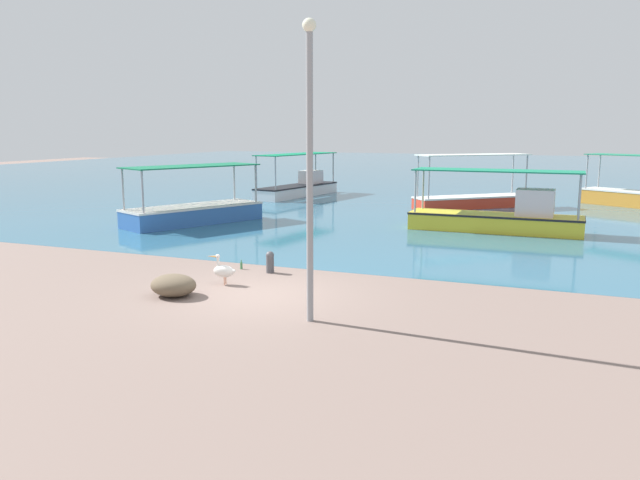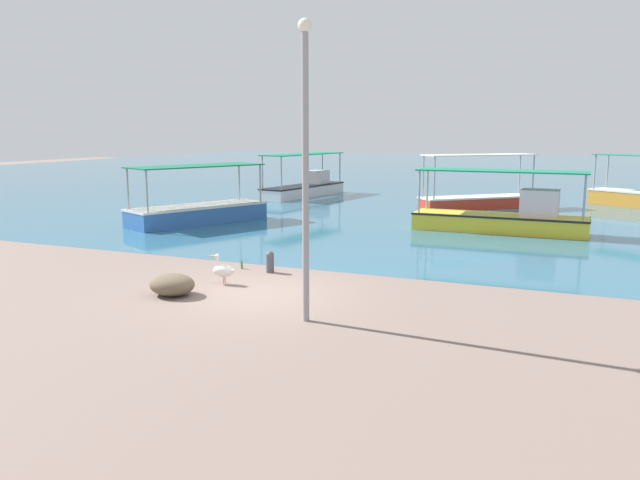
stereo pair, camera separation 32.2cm
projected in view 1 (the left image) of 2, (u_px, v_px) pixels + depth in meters
name	position (u px, v px, depth m)	size (l,w,h in m)	color
ground	(259.00, 294.00, 15.25)	(120.00, 120.00, 0.00)	#7D685F
harbor_water	(492.00, 172.00, 59.13)	(110.00, 90.00, 0.00)	#316782
fishing_boat_outer	(639.00, 194.00, 32.39)	(5.47, 4.17, 2.70)	orange
fishing_boat_near_right	(501.00, 216.00, 24.52)	(6.65, 1.75, 2.42)	gold
fishing_boat_far_left	(299.00, 186.00, 37.96)	(2.75, 7.11, 2.56)	silver
fishing_boat_center	(194.00, 211.00, 26.74)	(4.22, 6.33, 2.48)	#3264B0
fishing_boat_near_left	(472.00, 198.00, 32.18)	(5.67, 5.16, 2.74)	red
pelican	(224.00, 271.00, 16.12)	(0.81, 0.35, 0.80)	#E0997A
lamp_post	(310.00, 158.00, 12.53)	(0.28, 0.28, 6.11)	gray
mooring_bollard	(270.00, 261.00, 17.49)	(0.23, 0.23, 0.62)	#47474C
net_pile	(173.00, 285.00, 15.03)	(1.14, 0.97, 0.54)	brown
glass_bottle	(241.00, 265.00, 17.99)	(0.07, 0.07, 0.27)	#3F7F4C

